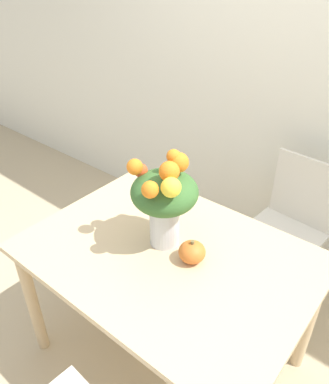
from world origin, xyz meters
TOP-DOWN VIEW (x-y plane):
  - ground_plane at (0.00, 0.00)m, footprint 12.00×12.00m
  - wall_back at (0.00, 1.21)m, footprint 8.00×0.06m
  - dining_table at (0.00, 0.00)m, footprint 1.27×0.93m
  - flower_vase at (-0.05, 0.04)m, footprint 0.30×0.31m
  - pumpkin at (0.11, 0.02)m, footprint 0.12×0.12m
  - dining_chair_near_window at (0.24, 0.85)m, footprint 0.45×0.45m

SIDE VIEW (x-z plane):
  - ground_plane at x=0.00m, z-range 0.00..0.00m
  - dining_chair_near_window at x=0.24m, z-range 0.03..0.94m
  - dining_table at x=0.00m, z-range 0.28..1.03m
  - pumpkin at x=0.11m, z-range 0.75..0.85m
  - flower_vase at x=-0.05m, z-range 0.77..1.23m
  - wall_back at x=0.00m, z-range 0.00..2.70m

